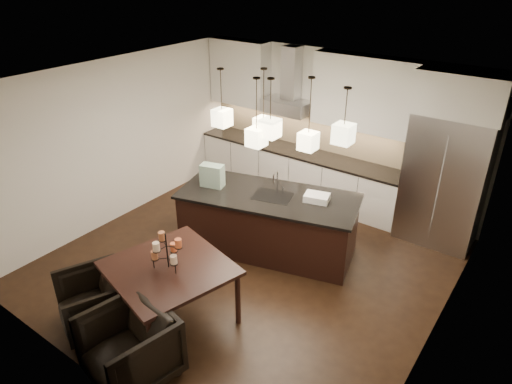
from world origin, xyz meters
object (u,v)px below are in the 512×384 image
Objects in this scene: refrigerator at (445,181)px; armchair_right at (130,347)px; dining_table at (172,293)px; island_body at (268,223)px; armchair_left at (94,301)px.

refrigerator reaches higher than armchair_right.
refrigerator is at bearing 75.89° from dining_table.
armchair_right is (0.29, -0.92, 0.01)m from dining_table.
refrigerator is 0.81× the size of island_body.
refrigerator is 5.46m from armchair_left.
dining_table is (-0.09, -2.04, -0.06)m from island_body.
refrigerator is 2.61× the size of armchair_left.
armchair_right is at bearing -57.85° from dining_table.
dining_table is at bearing -107.78° from island_body.
refrigerator is 2.87m from island_body.
island_body reaches higher than armchair_right.
island_body is at bearing -138.00° from refrigerator.
dining_table is 0.97m from armchair_right.
armchair_left is (-0.80, -2.70, -0.09)m from island_body.
dining_table is 1.49× the size of armchair_right.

